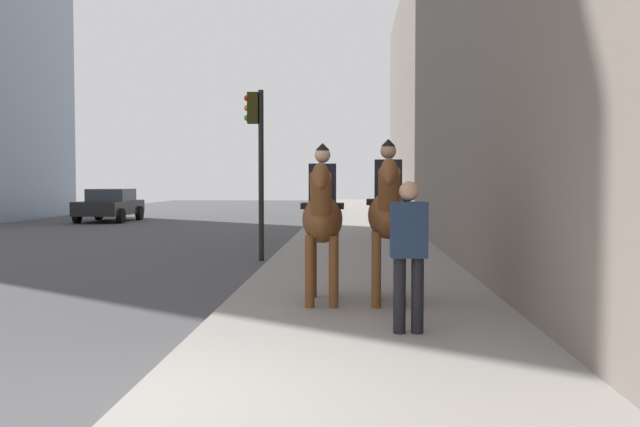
# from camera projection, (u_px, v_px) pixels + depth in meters

# --- Properties ---
(sidewalk_slab) EXTENTS (120.00, 3.95, 0.12)m
(sidewalk_slab) POSITION_uv_depth(u_px,v_px,m) (374.00, 415.00, 5.54)
(sidewalk_slab) COLOR gray
(sidewalk_slab) RESTS_ON ground
(mounted_horse_near) EXTENTS (2.15, 0.61, 2.23)m
(mounted_horse_near) POSITION_uv_depth(u_px,v_px,m) (322.00, 216.00, 10.18)
(mounted_horse_near) COLOR brown
(mounted_horse_near) RESTS_ON sidewalk_slab
(mounted_horse_far) EXTENTS (2.15, 0.61, 2.29)m
(mounted_horse_far) POSITION_uv_depth(u_px,v_px,m) (388.00, 212.00, 10.15)
(mounted_horse_far) COLOR brown
(mounted_horse_far) RESTS_ON sidewalk_slab
(pedestrian_greeting) EXTENTS (0.28, 0.41, 1.70)m
(pedestrian_greeting) POSITION_uv_depth(u_px,v_px,m) (409.00, 246.00, 8.18)
(pedestrian_greeting) COLOR black
(pedestrian_greeting) RESTS_ON sidewalk_slab
(car_near_lane) EXTENTS (4.16, 2.16, 1.44)m
(car_near_lane) POSITION_uv_depth(u_px,v_px,m) (110.00, 205.00, 32.35)
(car_near_lane) COLOR black
(car_near_lane) RESTS_ON ground
(traffic_light_near_curb) EXTENTS (0.20, 0.44, 3.85)m
(traffic_light_near_curb) POSITION_uv_depth(u_px,v_px,m) (257.00, 147.00, 16.53)
(traffic_light_near_curb) COLOR black
(traffic_light_near_curb) RESTS_ON ground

